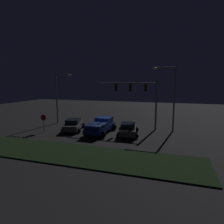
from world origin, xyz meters
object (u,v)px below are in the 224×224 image
object	(u,v)px
traffic_signal_gantry	(138,92)
street_lamp_left	(60,92)
pickup_truck	(101,125)
car_sedan	(74,125)
street_lamp_right	(169,90)
car_sedan_far	(128,129)
stop_sign	(44,120)

from	to	relation	value
traffic_signal_gantry	street_lamp_left	bearing A→B (deg)	-179.47
pickup_truck	traffic_signal_gantry	xyz separation A→B (m)	(3.82, 3.65, 3.90)
car_sedan	street_lamp_left	distance (m)	6.69
traffic_signal_gantry	street_lamp_right	bearing A→B (deg)	-1.80
pickup_truck	traffic_signal_gantry	world-z (taller)	traffic_signal_gantry
pickup_truck	car_sedan_far	bearing A→B (deg)	-89.73
traffic_signal_gantry	stop_sign	xyz separation A→B (m)	(-10.84, -5.45, -3.34)
car_sedan	car_sedan_far	distance (m)	7.30
pickup_truck	stop_sign	world-z (taller)	stop_sign
street_lamp_left	street_lamp_right	bearing A→B (deg)	-0.07
pickup_truck	car_sedan	distance (m)	3.88
traffic_signal_gantry	street_lamp_left	distance (m)	11.75
car_sedan_far	street_lamp_right	distance (m)	7.24
car_sedan_far	street_lamp_left	size ratio (longest dim) A/B	0.62
car_sedan	stop_sign	distance (m)	3.76
stop_sign	car_sedan	bearing A→B (deg)	30.98
street_lamp_left	street_lamp_right	distance (m)	15.79
car_sedan_far	street_lamp_left	bearing A→B (deg)	62.42
pickup_truck	traffic_signal_gantry	bearing A→B (deg)	-44.77
car_sedan_far	traffic_signal_gantry	distance (m)	5.60
car_sedan	stop_sign	xyz separation A→B (m)	(-3.14, -1.89, 0.82)
pickup_truck	street_lamp_left	xyz separation A→B (m)	(-7.93, 3.54, 3.79)
car_sedan	street_lamp_right	xyz separation A→B (m)	(11.73, 3.43, 4.45)
pickup_truck	car_sedan	size ratio (longest dim) A/B	1.16
street_lamp_left	stop_sign	xyz separation A→B (m)	(0.91, -5.34, -3.23)
car_sedan	car_sedan_far	size ratio (longest dim) A/B	1.02
pickup_truck	street_lamp_right	size ratio (longest dim) A/B	0.67
car_sedan	traffic_signal_gantry	xyz separation A→B (m)	(7.69, 3.56, 4.16)
car_sedan	stop_sign	world-z (taller)	stop_sign
traffic_signal_gantry	street_lamp_right	size ratio (longest dim) A/B	1.01
car_sedan_far	traffic_signal_gantry	world-z (taller)	traffic_signal_gantry
street_lamp_right	stop_sign	distance (m)	16.21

